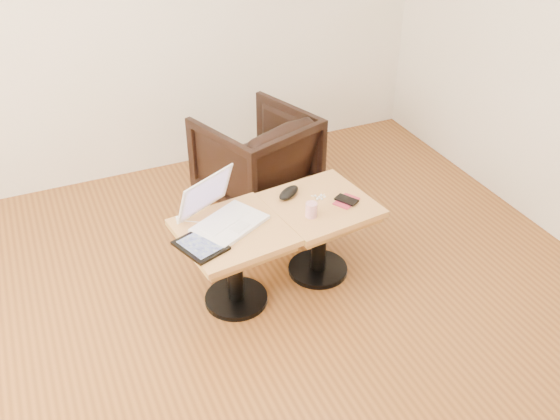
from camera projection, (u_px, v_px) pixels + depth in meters
name	position (u px, v px, depth m)	size (l,w,h in m)	color
room_shell	(237.00, 132.00, 2.27)	(4.52, 4.52, 2.71)	brown
side_table_left	(234.00, 248.00, 3.31)	(0.60, 0.60, 0.49)	black
side_table_right	(320.00, 220.00, 3.53)	(0.60, 0.60, 0.49)	black
laptop	(222.00, 214.00, 3.27)	(0.48, 0.46, 0.25)	white
tablet	(201.00, 245.00, 3.11)	(0.27, 0.30, 0.02)	black
charging_adapter	(180.00, 219.00, 3.30)	(0.04, 0.04, 0.02)	white
glasses_case	(289.00, 193.00, 3.50)	(0.16, 0.07, 0.05)	black
striped_cup	(311.00, 210.00, 3.32)	(0.06, 0.06, 0.08)	#BC4365
earbuds_tangle	(320.00, 197.00, 3.49)	(0.07, 0.06, 0.01)	white
phone_on_sleeve	(346.00, 201.00, 3.46)	(0.17, 0.15, 0.02)	#A12533
armchair	(256.00, 157.00, 4.25)	(0.67, 0.69, 0.63)	black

